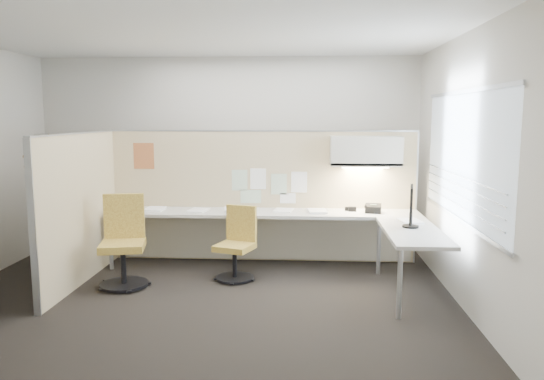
# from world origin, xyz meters

# --- Properties ---
(floor) EXTENTS (5.50, 4.50, 0.01)m
(floor) POSITION_xyz_m (0.00, 0.00, -0.01)
(floor) COLOR black
(floor) RESTS_ON ground
(ceiling) EXTENTS (5.50, 4.50, 0.01)m
(ceiling) POSITION_xyz_m (0.00, 0.00, 2.80)
(ceiling) COLOR white
(ceiling) RESTS_ON wall_back
(wall_back) EXTENTS (5.50, 0.02, 2.80)m
(wall_back) POSITION_xyz_m (0.00, 2.25, 1.40)
(wall_back) COLOR beige
(wall_back) RESTS_ON ground
(wall_front) EXTENTS (5.50, 0.02, 2.80)m
(wall_front) POSITION_xyz_m (0.00, -2.25, 1.40)
(wall_front) COLOR beige
(wall_front) RESTS_ON ground
(wall_right) EXTENTS (0.02, 4.50, 2.80)m
(wall_right) POSITION_xyz_m (2.75, 0.00, 1.40)
(wall_right) COLOR beige
(wall_right) RESTS_ON ground
(window_pane) EXTENTS (0.01, 2.80, 1.30)m
(window_pane) POSITION_xyz_m (2.73, 0.00, 1.55)
(window_pane) COLOR #9FAFB9
(window_pane) RESTS_ON wall_right
(partition_back) EXTENTS (4.10, 0.06, 1.75)m
(partition_back) POSITION_xyz_m (0.55, 1.60, 0.88)
(partition_back) COLOR #CAB48B
(partition_back) RESTS_ON floor
(partition_left) EXTENTS (0.06, 2.20, 1.75)m
(partition_left) POSITION_xyz_m (-1.50, 0.50, 0.88)
(partition_left) COLOR #CAB48B
(partition_left) RESTS_ON floor
(desk) EXTENTS (4.00, 2.07, 0.73)m
(desk) POSITION_xyz_m (0.93, 1.13, 0.60)
(desk) COLOR beige
(desk) RESTS_ON floor
(overhead_bin) EXTENTS (0.90, 0.36, 0.38)m
(overhead_bin) POSITION_xyz_m (1.90, 1.39, 1.51)
(overhead_bin) COLOR beige
(overhead_bin) RESTS_ON partition_back
(task_light_strip) EXTENTS (0.60, 0.06, 0.02)m
(task_light_strip) POSITION_xyz_m (1.90, 1.39, 1.30)
(task_light_strip) COLOR #FFEABF
(task_light_strip) RESTS_ON overhead_bin
(pinned_papers) EXTENTS (1.01, 0.00, 0.47)m
(pinned_papers) POSITION_xyz_m (0.63, 1.57, 1.03)
(pinned_papers) COLOR #8CBF8C
(pinned_papers) RESTS_ON partition_back
(poster) EXTENTS (0.28, 0.00, 0.35)m
(poster) POSITION_xyz_m (-1.05, 1.57, 1.42)
(poster) COLOR orange
(poster) RESTS_ON partition_back
(chair_left) EXTENTS (0.57, 0.59, 1.04)m
(chair_left) POSITION_xyz_m (-0.96, 0.40, 0.49)
(chair_left) COLOR black
(chair_left) RESTS_ON floor
(chair_right) EXTENTS (0.52, 0.53, 0.87)m
(chair_right) POSITION_xyz_m (0.31, 0.73, 0.41)
(chair_right) COLOR black
(chair_right) RESTS_ON floor
(monitor) EXTENTS (0.18, 0.43, 0.46)m
(monitor) POSITION_xyz_m (2.30, 0.38, 1.00)
(monitor) COLOR black
(monitor) RESTS_ON desk
(phone) EXTENTS (0.24, 0.22, 0.12)m
(phone) POSITION_xyz_m (2.00, 1.28, 0.78)
(phone) COLOR black
(phone) RESTS_ON desk
(stapler) EXTENTS (0.14, 0.09, 0.05)m
(stapler) POSITION_xyz_m (1.72, 1.38, 0.76)
(stapler) COLOR black
(stapler) RESTS_ON desk
(tape_dispenser) EXTENTS (0.10, 0.06, 0.06)m
(tape_dispenser) POSITION_xyz_m (1.74, 1.35, 0.76)
(tape_dispenser) COLOR black
(tape_dispenser) RESTS_ON desk
(coat_hook) EXTENTS (0.18, 0.45, 1.36)m
(coat_hook) POSITION_xyz_m (-1.58, -0.31, 1.42)
(coat_hook) COLOR silver
(coat_hook) RESTS_ON partition_left
(paper_stack_0) EXTENTS (0.24, 0.31, 0.03)m
(paper_stack_0) POSITION_xyz_m (-0.83, 1.28, 0.74)
(paper_stack_0) COLOR white
(paper_stack_0) RESTS_ON desk
(paper_stack_1) EXTENTS (0.28, 0.33, 0.02)m
(paper_stack_1) POSITION_xyz_m (-0.26, 1.25, 0.74)
(paper_stack_1) COLOR white
(paper_stack_1) RESTS_ON desk
(paper_stack_2) EXTENTS (0.27, 0.33, 0.04)m
(paper_stack_2) POSITION_xyz_m (0.21, 1.24, 0.75)
(paper_stack_2) COLOR white
(paper_stack_2) RESTS_ON desk
(paper_stack_3) EXTENTS (0.27, 0.33, 0.01)m
(paper_stack_3) POSITION_xyz_m (0.85, 1.34, 0.74)
(paper_stack_3) COLOR white
(paper_stack_3) RESTS_ON desk
(paper_stack_4) EXTENTS (0.26, 0.32, 0.03)m
(paper_stack_4) POSITION_xyz_m (1.29, 1.26, 0.74)
(paper_stack_4) COLOR white
(paper_stack_4) RESTS_ON desk
(paper_stack_5) EXTENTS (0.28, 0.34, 0.02)m
(paper_stack_5) POSITION_xyz_m (2.35, 0.68, 0.74)
(paper_stack_5) COLOR white
(paper_stack_5) RESTS_ON desk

